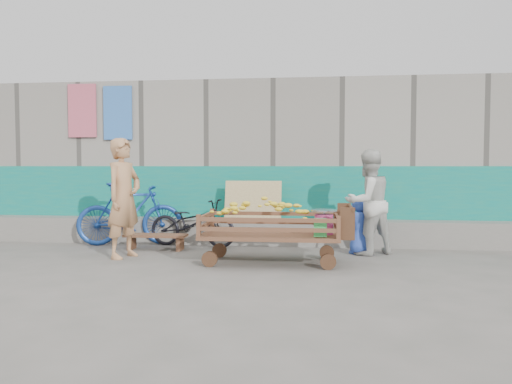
# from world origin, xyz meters

# --- Properties ---
(ground) EXTENTS (80.00, 80.00, 0.00)m
(ground) POSITION_xyz_m (0.00, 0.00, 0.00)
(ground) COLOR #5D5B54
(ground) RESTS_ON ground
(building_wall) EXTENTS (12.00, 3.50, 3.00)m
(building_wall) POSITION_xyz_m (-0.00, 4.05, 1.47)
(building_wall) COLOR gray
(building_wall) RESTS_ON ground
(banana_cart) EXTENTS (2.15, 0.98, 0.92)m
(banana_cart) POSITION_xyz_m (0.71, 0.63, 0.62)
(banana_cart) COLOR brown
(banana_cart) RESTS_ON ground
(bench) EXTENTS (1.05, 0.31, 0.26)m
(bench) POSITION_xyz_m (-1.26, 1.56, 0.19)
(bench) COLOR brown
(bench) RESTS_ON ground
(vendor_man) EXTENTS (0.64, 0.78, 1.83)m
(vendor_man) POSITION_xyz_m (-1.51, 0.82, 0.91)
(vendor_man) COLOR tan
(vendor_man) RESTS_ON ground
(woman) EXTENTS (1.02, 0.96, 1.66)m
(woman) POSITION_xyz_m (2.22, 1.53, 0.83)
(woman) COLOR silver
(woman) RESTS_ON ground
(child) EXTENTS (0.54, 0.49, 0.93)m
(child) POSITION_xyz_m (2.09, 1.56, 0.46)
(child) COLOR #2D4CB5
(child) RESTS_ON ground
(bicycle_dark) EXTENTS (1.65, 0.82, 0.83)m
(bicycle_dark) POSITION_xyz_m (-0.73, 1.97, 0.42)
(bicycle_dark) COLOR black
(bicycle_dark) RESTS_ON ground
(bicycle_blue) EXTENTS (1.92, 0.95, 1.11)m
(bicycle_blue) POSITION_xyz_m (-1.86, 1.98, 0.56)
(bicycle_blue) COLOR #1A4298
(bicycle_blue) RESTS_ON ground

